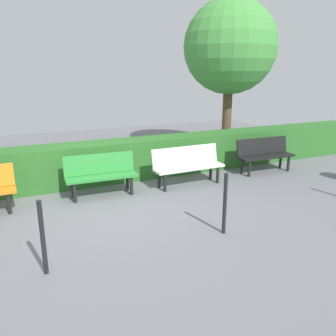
# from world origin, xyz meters

# --- Properties ---
(ground_plane) EXTENTS (18.28, 18.28, 0.00)m
(ground_plane) POSITION_xyz_m (0.00, 0.00, 0.00)
(ground_plane) COLOR slate
(bench_black) EXTENTS (1.53, 0.50, 0.86)m
(bench_black) POSITION_xyz_m (-4.25, -0.77, 0.48)
(bench_black) COLOR black
(bench_black) RESTS_ON ground_plane
(bench_white) EXTENTS (1.65, 0.49, 0.86)m
(bench_white) POSITION_xyz_m (-1.99, -0.68, 0.48)
(bench_white) COLOR white
(bench_white) RESTS_ON ground_plane
(bench_green) EXTENTS (1.47, 0.51, 0.86)m
(bench_green) POSITION_xyz_m (-0.03, -0.80, 0.48)
(bench_green) COLOR #2D8C38
(bench_green) RESTS_ON ground_plane
(hedge_row) EXTENTS (14.28, 0.74, 0.93)m
(hedge_row) POSITION_xyz_m (-1.00, -1.69, 0.47)
(hedge_row) COLOR #2D6B28
(hedge_row) RESTS_ON ground_plane
(tree_near) EXTENTS (2.75, 2.75, 4.56)m
(tree_near) POSITION_xyz_m (-4.59, -3.00, 3.17)
(tree_near) COLOR brown
(tree_near) RESTS_ON ground_plane
(railing_post_mid) EXTENTS (0.06, 0.06, 1.00)m
(railing_post_mid) POSITION_xyz_m (-1.36, 1.74, 0.50)
(railing_post_mid) COLOR black
(railing_post_mid) RESTS_ON ground_plane
(railing_post_far) EXTENTS (0.06, 0.06, 1.00)m
(railing_post_far) POSITION_xyz_m (1.34, 1.74, 0.50)
(railing_post_far) COLOR black
(railing_post_far) RESTS_ON ground_plane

